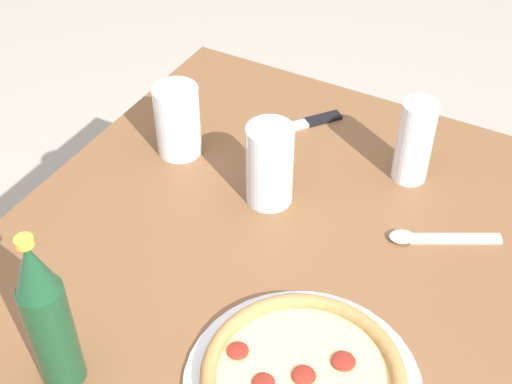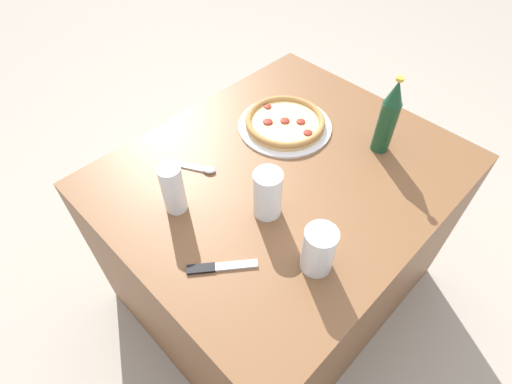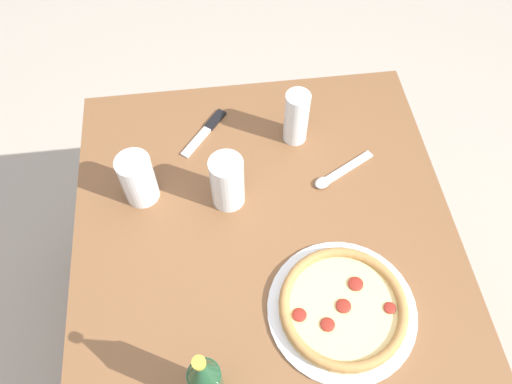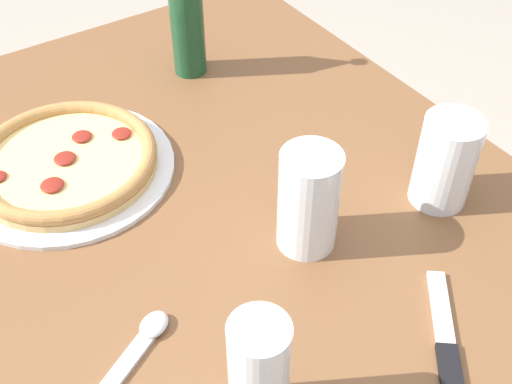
{
  "view_description": "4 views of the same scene",
  "coord_description": "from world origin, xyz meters",
  "px_view_note": "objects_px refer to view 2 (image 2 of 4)",
  "views": [
    {
      "loc": [
        0.66,
        0.34,
        1.55
      ],
      "look_at": [
        -0.08,
        -0.06,
        0.8
      ],
      "focal_mm": 50.0,
      "sensor_mm": 36.0,
      "label": 1
    },
    {
      "loc": [
        -0.68,
        -0.55,
        1.61
      ],
      "look_at": [
        -0.15,
        -0.03,
        0.76
      ],
      "focal_mm": 28.0,
      "sensor_mm": 36.0,
      "label": 2
    },
    {
      "loc": [
        0.49,
        -0.09,
        1.76
      ],
      "look_at": [
        -0.14,
        -0.01,
        0.76
      ],
      "focal_mm": 35.0,
      "sensor_mm": 36.0,
      "label": 3
    },
    {
      "loc": [
        -0.6,
        0.3,
        1.37
      ],
      "look_at": [
        -0.12,
        -0.02,
        0.81
      ],
      "focal_mm": 45.0,
      "sensor_mm": 36.0,
      "label": 4
    }
  ],
  "objects_px": {
    "knife": "(219,267)",
    "spoon": "(196,167)",
    "pizza_veggie": "(285,123)",
    "glass_mango_juice": "(318,250)",
    "beer_bottle": "(388,117)",
    "glass_iced_tea": "(268,195)",
    "glass_orange_juice": "(173,190)"
  },
  "relations": [
    {
      "from": "pizza_veggie",
      "to": "glass_mango_juice",
      "type": "xyz_separation_m",
      "value": [
        -0.35,
        -0.42,
        0.05
      ]
    },
    {
      "from": "glass_mango_juice",
      "to": "spoon",
      "type": "distance_m",
      "value": 0.49
    },
    {
      "from": "glass_orange_juice",
      "to": "pizza_veggie",
      "type": "bearing_deg",
      "value": 2.75
    },
    {
      "from": "glass_iced_tea",
      "to": "glass_mango_juice",
      "type": "bearing_deg",
      "value": -100.37
    },
    {
      "from": "knife",
      "to": "spoon",
      "type": "distance_m",
      "value": 0.36
    },
    {
      "from": "beer_bottle",
      "to": "knife",
      "type": "relative_size",
      "value": 1.7
    },
    {
      "from": "glass_mango_juice",
      "to": "spoon",
      "type": "bearing_deg",
      "value": 89.45
    },
    {
      "from": "pizza_veggie",
      "to": "glass_orange_juice",
      "type": "height_order",
      "value": "glass_orange_juice"
    },
    {
      "from": "beer_bottle",
      "to": "knife",
      "type": "bearing_deg",
      "value": 177.02
    },
    {
      "from": "pizza_veggie",
      "to": "knife",
      "type": "distance_m",
      "value": 0.59
    },
    {
      "from": "spoon",
      "to": "pizza_veggie",
      "type": "bearing_deg",
      "value": -9.63
    },
    {
      "from": "pizza_veggie",
      "to": "beer_bottle",
      "type": "bearing_deg",
      "value": -64.63
    },
    {
      "from": "glass_orange_juice",
      "to": "knife",
      "type": "distance_m",
      "value": 0.25
    },
    {
      "from": "knife",
      "to": "spoon",
      "type": "height_order",
      "value": "spoon"
    },
    {
      "from": "glass_iced_tea",
      "to": "spoon",
      "type": "height_order",
      "value": "glass_iced_tea"
    },
    {
      "from": "glass_iced_tea",
      "to": "beer_bottle",
      "type": "distance_m",
      "value": 0.46
    },
    {
      "from": "glass_orange_juice",
      "to": "beer_bottle",
      "type": "height_order",
      "value": "beer_bottle"
    },
    {
      "from": "glass_mango_juice",
      "to": "beer_bottle",
      "type": "distance_m",
      "value": 0.51
    },
    {
      "from": "glass_mango_juice",
      "to": "knife",
      "type": "relative_size",
      "value": 0.88
    },
    {
      "from": "glass_iced_tea",
      "to": "glass_orange_juice",
      "type": "relative_size",
      "value": 0.95
    },
    {
      "from": "knife",
      "to": "glass_mango_juice",
      "type": "bearing_deg",
      "value": -42.89
    },
    {
      "from": "glass_iced_tea",
      "to": "pizza_veggie",
      "type": "bearing_deg",
      "value": 34.61
    },
    {
      "from": "glass_orange_juice",
      "to": "beer_bottle",
      "type": "xyz_separation_m",
      "value": [
        0.62,
        -0.27,
        0.05
      ]
    },
    {
      "from": "pizza_veggie",
      "to": "glass_orange_juice",
      "type": "bearing_deg",
      "value": -177.25
    },
    {
      "from": "glass_mango_juice",
      "to": "knife",
      "type": "bearing_deg",
      "value": 137.11
    },
    {
      "from": "glass_iced_tea",
      "to": "glass_mango_juice",
      "type": "distance_m",
      "value": 0.21
    },
    {
      "from": "knife",
      "to": "spoon",
      "type": "bearing_deg",
      "value": 59.57
    },
    {
      "from": "glass_iced_tea",
      "to": "beer_bottle",
      "type": "xyz_separation_m",
      "value": [
        0.45,
        -0.08,
        0.05
      ]
    },
    {
      "from": "beer_bottle",
      "to": "glass_orange_juice",
      "type": "bearing_deg",
      "value": 156.68
    },
    {
      "from": "glass_mango_juice",
      "to": "beer_bottle",
      "type": "bearing_deg",
      "value": 15.21
    },
    {
      "from": "pizza_veggie",
      "to": "glass_iced_tea",
      "type": "distance_m",
      "value": 0.38
    },
    {
      "from": "glass_mango_juice",
      "to": "glass_orange_juice",
      "type": "xyz_separation_m",
      "value": [
        -0.13,
        0.4,
        0.01
      ]
    }
  ]
}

